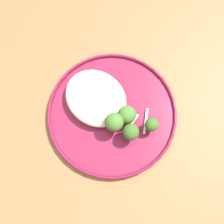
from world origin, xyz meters
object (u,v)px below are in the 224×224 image
seared_scallop_right_edge (114,99)px  broccoli_floret_tall_stalk (127,115)px  seared_scallop_on_noodles (121,113)px  seared_scallop_tilted_round (97,98)px  broccoli_floret_rear_charred (131,131)px  dinner_plate (112,113)px  seared_scallop_rear_pale (98,86)px  broccoli_floret_small_sprig (114,122)px  broccoli_floret_front_edge (151,125)px  seared_scallop_half_hidden (100,119)px

seared_scallop_right_edge → broccoli_floret_tall_stalk: size_ratio=0.56×
seared_scallop_on_noodles → seared_scallop_right_edge: (0.03, -0.01, 0.00)m
seared_scallop_tilted_round → seared_scallop_on_noodles: 0.07m
seared_scallop_right_edge → broccoli_floret_rear_charred: size_ratio=0.56×
dinner_plate → seared_scallop_rear_pale: seared_scallop_rear_pale is taller
dinner_plate → broccoli_floret_small_sprig: broccoli_floret_small_sprig is taller
seared_scallop_rear_pale → broccoli_floret_front_edge: (-0.15, -0.01, 0.02)m
seared_scallop_rear_pale → broccoli_floret_small_sprig: broccoli_floret_small_sprig is taller
dinner_plate → broccoli_floret_tall_stalk: 0.05m
seared_scallop_rear_pale → seared_scallop_tilted_round: size_ratio=1.05×
seared_scallop_right_edge → broccoli_floret_rear_charred: (-0.08, 0.03, 0.02)m
seared_scallop_on_noodles → broccoli_floret_small_sprig: broccoli_floret_small_sprig is taller
seared_scallop_tilted_round → dinner_plate: bearing=179.6°
broccoli_floret_small_sprig → broccoli_floret_rear_charred: broccoli_floret_small_sprig is taller
broccoli_floret_rear_charred → broccoli_floret_front_edge: size_ratio=1.19×
dinner_plate → seared_scallop_half_hidden: (0.01, 0.03, 0.01)m
dinner_plate → broccoli_floret_front_edge: 0.09m
seared_scallop_half_hidden → seared_scallop_rear_pale: same height
seared_scallop_on_noodles → broccoli_floret_small_sprig: bearing=103.7°
seared_scallop_half_hidden → broccoli_floret_rear_charred: broccoli_floret_rear_charred is taller
dinner_plate → seared_scallop_half_hidden: 0.03m
seared_scallop_rear_pale → broccoli_floret_tall_stalk: (-0.10, 0.01, 0.02)m
seared_scallop_rear_pale → seared_scallop_tilted_round: bearing=126.5°
seared_scallop_on_noodles → broccoli_floret_small_sprig: 0.04m
seared_scallop_on_noodles → broccoli_floret_front_edge: bearing=-162.4°
broccoli_floret_small_sprig → broccoli_floret_front_edge: bearing=-138.2°
seared_scallop_half_hidden → broccoli_floret_small_sprig: size_ratio=0.57×
dinner_plate → broccoli_floret_small_sprig: bearing=142.3°
seared_scallop_on_noodles → seared_scallop_tilted_round: bearing=10.7°
seared_scallop_tilted_round → broccoli_floret_front_edge: 0.14m
seared_scallop_half_hidden → seared_scallop_right_edge: seared_scallop_right_edge is taller
broccoli_floret_small_sprig → dinner_plate: bearing=-37.7°
broccoli_floret_tall_stalk → broccoli_floret_rear_charred: size_ratio=0.98×
broccoli_floret_tall_stalk → broccoli_floret_small_sprig: bearing=77.9°
seared_scallop_on_noodles → broccoli_floret_rear_charred: broccoli_floret_rear_charred is taller
seared_scallop_half_hidden → broccoli_floret_front_edge: size_ratio=0.78×
seared_scallop_half_hidden → broccoli_floret_front_edge: broccoli_floret_front_edge is taller
seared_scallop_right_edge → broccoli_floret_small_sprig: 0.07m
broccoli_floret_tall_stalk → broccoli_floret_rear_charred: (-0.03, 0.02, 0.00)m
dinner_plate → seared_scallop_right_edge: (0.02, -0.02, 0.01)m
dinner_plate → seared_scallop_rear_pale: 0.07m
broccoli_floret_front_edge → broccoli_floret_rear_charred: bearing=63.5°
seared_scallop_half_hidden → broccoli_floret_rear_charred: bearing=-162.5°
seared_scallop_on_noodles → seared_scallop_right_edge: seared_scallop_right_edge is taller
seared_scallop_rear_pale → seared_scallop_right_edge: (-0.05, -0.00, 0.00)m
broccoli_floret_rear_charred → broccoli_floret_front_edge: bearing=-116.5°
seared_scallop_tilted_round → broccoli_floret_small_sprig: broccoli_floret_small_sprig is taller
seared_scallop_tilted_round → seared_scallop_on_noodles: bearing=-169.3°
seared_scallop_half_hidden → seared_scallop_right_edge: (0.01, -0.05, 0.00)m
seared_scallop_tilted_round → seared_scallop_right_edge: 0.04m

